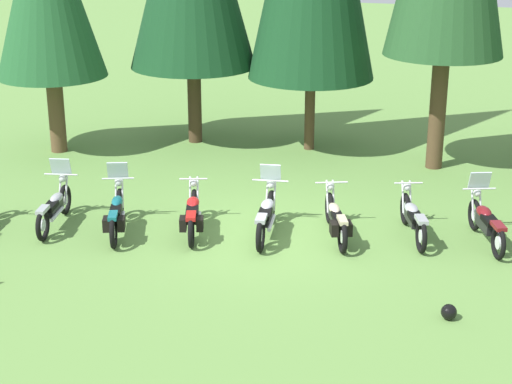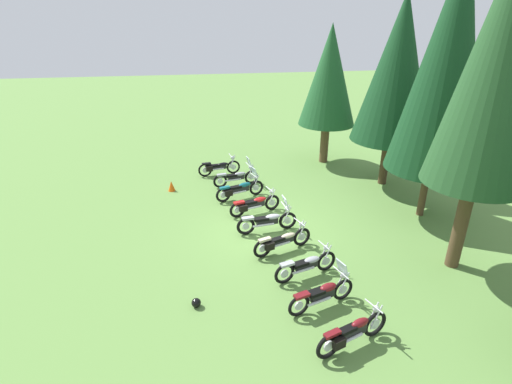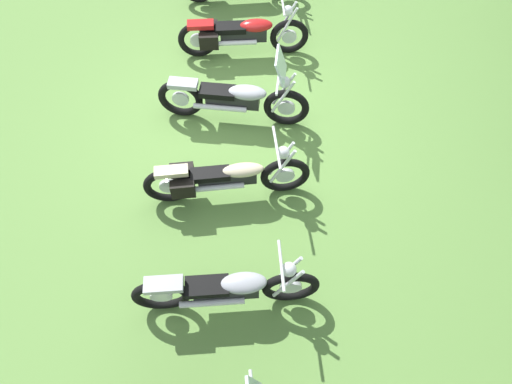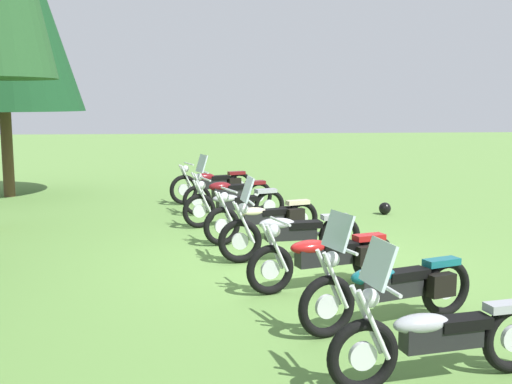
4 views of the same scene
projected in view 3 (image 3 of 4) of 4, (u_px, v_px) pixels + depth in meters
The scene contains 5 objects.
ground_plane at pixel (235, 117), 7.56m from camera, with size 80.00×80.00×0.00m, color #608C42.
motorcycle_3 at pixel (241, 34), 8.02m from camera, with size 0.93×2.18×0.99m.
motorcycle_4 at pixel (235, 98), 7.15m from camera, with size 0.77×2.34×1.36m.
motorcycle_5 at pixel (223, 178), 6.38m from camera, with size 1.01×2.19×1.00m.
motorcycle_6 at pixel (227, 289), 5.50m from camera, with size 0.86×2.15×1.00m.
Camera 3 is at (4.95, 1.53, 5.64)m, focal length 33.11 mm.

